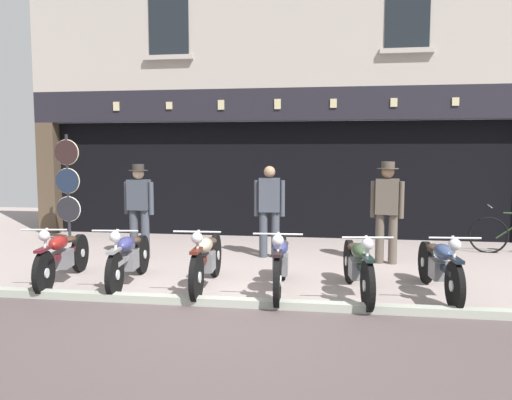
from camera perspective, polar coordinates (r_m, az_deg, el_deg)
ground at (r=5.47m, az=-4.50°, el=-15.60°), size 23.38×22.00×0.18m
shop_facade at (r=13.02m, az=3.34°, el=4.51°), size 11.68×4.42×6.27m
motorcycle_far_left at (r=7.96m, az=-21.06°, el=-5.85°), size 0.62×1.95×0.90m
motorcycle_left at (r=7.56m, az=-14.20°, el=-6.24°), size 0.62×1.94×0.90m
motorcycle_center_left at (r=7.17m, az=-5.62°, el=-6.61°), size 0.62×2.03×0.92m
motorcycle_center at (r=6.96m, az=2.78°, el=-6.95°), size 0.62×2.06×0.93m
motorcycle_center_right at (r=6.91m, az=11.48°, el=-7.22°), size 0.62×2.00×0.91m
motorcycle_right at (r=7.21m, az=20.09°, el=-6.97°), size 0.62×1.94×0.90m
salesman_left at (r=9.28m, az=-13.11°, el=-0.70°), size 0.56×0.34×1.70m
shopkeeper_center at (r=9.14m, az=1.53°, el=-0.80°), size 0.56×0.26×1.67m
salesman_right at (r=8.91m, az=14.62°, el=-0.74°), size 0.55×0.36×1.76m
tyre_sign_pole at (r=11.38m, az=-20.56°, el=1.94°), size 0.55×0.06×2.29m
advert_board_near at (r=11.51m, az=17.87°, el=4.03°), size 0.77×0.03×0.88m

